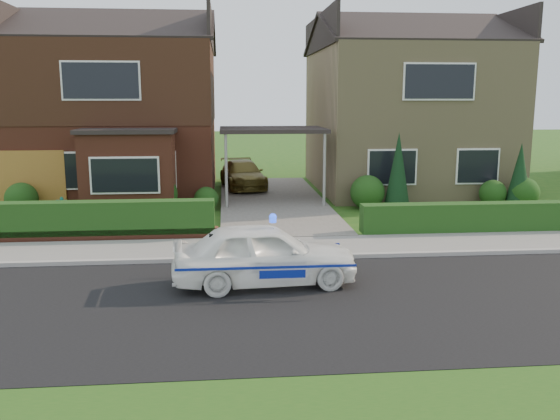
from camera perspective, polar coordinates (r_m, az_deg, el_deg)
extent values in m
plane|color=#1E4E15|center=(11.43, 3.78, -8.89)|extent=(120.00, 120.00, 0.00)
cube|color=black|center=(11.43, 3.78, -8.89)|extent=(60.00, 6.00, 0.02)
cube|color=#9E9993|center=(14.29, 1.85, -4.59)|extent=(60.00, 0.16, 0.12)
cube|color=slate|center=(15.30, 1.36, -3.59)|extent=(60.00, 2.00, 0.10)
cube|color=#666059|center=(22.02, -0.73, 0.86)|extent=(3.80, 12.00, 0.12)
cube|color=brown|center=(24.97, -14.86, 8.23)|extent=(7.20, 8.00, 5.80)
cube|color=white|center=(21.50, -20.57, 3.55)|extent=(1.80, 0.08, 1.30)
cube|color=white|center=(20.89, -12.14, 3.80)|extent=(1.60, 0.08, 1.30)
cube|color=white|center=(21.01, -16.85, 11.82)|extent=(2.60, 0.08, 1.30)
cube|color=black|center=(24.96, -15.02, 11.56)|extent=(7.26, 8.06, 2.90)
cube|color=brown|center=(20.33, -14.37, 3.38)|extent=(3.00, 1.40, 2.70)
cube|color=black|center=(20.21, -14.56, 7.37)|extent=(3.20, 1.60, 0.14)
cube|color=tan|center=(25.77, 11.80, 8.43)|extent=(7.20, 8.00, 5.80)
cube|color=white|center=(21.59, 10.74, 4.07)|extent=(1.80, 0.08, 1.30)
cube|color=white|center=(22.67, 18.47, 4.01)|extent=(1.60, 0.08, 1.30)
cube|color=white|center=(21.95, 15.08, 11.85)|extent=(2.60, 0.08, 1.30)
cube|color=black|center=(21.72, -0.75, 7.74)|extent=(3.80, 3.00, 0.14)
cylinder|color=gray|center=(20.38, -5.20, 3.68)|extent=(0.10, 0.10, 2.70)
cylinder|color=gray|center=(20.66, 4.29, 3.80)|extent=(0.10, 0.10, 2.70)
cube|color=brown|center=(21.76, -22.72, 2.55)|extent=(2.20, 0.10, 2.10)
cube|color=brown|center=(16.83, -19.18, -2.41)|extent=(7.70, 0.25, 0.36)
cube|color=#1D3D13|center=(17.01, -19.02, -2.89)|extent=(7.50, 0.55, 0.90)
cube|color=#1D3D13|center=(18.08, 19.47, -2.14)|extent=(7.50, 0.55, 0.80)
sphere|color=#1D3D13|center=(21.48, -23.62, 1.00)|extent=(1.08, 1.08, 1.08)
sphere|color=#1D3D13|center=(20.30, -11.67, 1.51)|extent=(1.32, 1.32, 1.32)
sphere|color=#1D3D13|center=(20.52, -7.11, 1.07)|extent=(0.84, 0.84, 0.84)
sphere|color=#1D3D13|center=(20.88, 8.41, 1.70)|extent=(1.20, 1.20, 1.20)
sphere|color=#1D3D13|center=(22.52, 19.79, 1.53)|extent=(0.96, 0.96, 0.96)
sphere|color=#1D3D13|center=(22.69, 22.41, 1.57)|extent=(1.08, 1.08, 1.08)
cone|color=black|center=(20.85, 11.27, 3.54)|extent=(0.90, 0.90, 2.60)
cone|color=black|center=(22.53, 22.06, 2.97)|extent=(0.90, 0.90, 2.20)
imported|color=white|center=(12.27, -1.50, -4.32)|extent=(1.83, 3.91, 1.29)
sphere|color=#193FF2|center=(12.12, -0.62, -0.98)|extent=(0.17, 0.17, 0.17)
cube|color=navy|center=(11.54, -1.24, -5.56)|extent=(3.50, 0.02, 0.05)
cube|color=navy|center=(13.03, -1.73, -3.67)|extent=(3.50, 0.02, 0.05)
ellipsoid|color=black|center=(12.08, -6.52, -3.33)|extent=(0.22, 0.17, 0.21)
sphere|color=white|center=(12.03, -6.46, -3.44)|extent=(0.11, 0.11, 0.11)
sphere|color=black|center=(12.03, -6.44, -2.70)|extent=(0.13, 0.13, 0.13)
cone|color=black|center=(12.03, -6.66, -2.39)|extent=(0.04, 0.04, 0.05)
cone|color=black|center=(12.03, -6.24, -2.38)|extent=(0.04, 0.04, 0.05)
imported|color=brown|center=(24.94, -3.61, 3.45)|extent=(2.08, 4.05, 1.12)
imported|color=gray|center=(19.65, -20.21, -0.02)|extent=(0.49, 0.40, 0.79)
imported|color=gray|center=(18.66, -22.32, -0.89)|extent=(0.47, 0.46, 0.67)
imported|color=gray|center=(20.02, -10.77, 0.50)|extent=(0.42, 0.42, 0.68)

